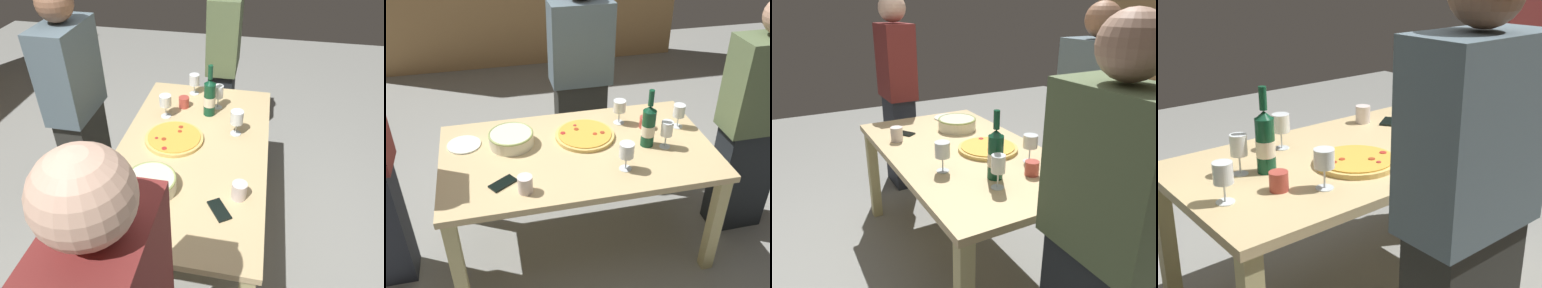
# 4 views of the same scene
# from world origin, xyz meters

# --- Properties ---
(dining_table) EXTENTS (1.60, 0.90, 0.75)m
(dining_table) POSITION_xyz_m (0.00, 0.00, 0.66)
(dining_table) COLOR #D4B982
(dining_table) RESTS_ON ground
(pizza) EXTENTS (0.36, 0.36, 0.03)m
(pizza) POSITION_xyz_m (0.07, 0.13, 0.76)
(pizza) COLOR #E1B962
(pizza) RESTS_ON dining_table
(serving_bowl) EXTENTS (0.27, 0.27, 0.08)m
(serving_bowl) POSITION_xyz_m (-0.38, 0.14, 0.80)
(serving_bowl) COLOR silver
(serving_bowl) RESTS_ON dining_table
(wine_bottle) EXTENTS (0.08, 0.08, 0.36)m
(wine_bottle) POSITION_xyz_m (0.41, -0.04, 0.88)
(wine_bottle) COLOR #10452A
(wine_bottle) RESTS_ON dining_table
(wine_glass_near_pizza) EXTENTS (0.07, 0.07, 0.17)m
(wine_glass_near_pizza) POSITION_xyz_m (0.51, -0.09, 0.87)
(wine_glass_near_pizza) COLOR white
(wine_glass_near_pizza) RESTS_ON dining_table
(wine_glass_by_bottle) EXTENTS (0.08, 0.08, 0.17)m
(wine_glass_by_bottle) POSITION_xyz_m (0.21, -0.24, 0.87)
(wine_glass_by_bottle) COLOR white
(wine_glass_by_bottle) RESTS_ON dining_table
(wine_glass_far_left) EXTENTS (0.07, 0.07, 0.16)m
(wine_glass_far_left) POSITION_xyz_m (0.68, 0.11, 0.86)
(wine_glass_far_left) COLOR white
(wine_glass_far_left) RESTS_ON dining_table
(wine_glass_far_right) EXTENTS (0.08, 0.08, 0.16)m
(wine_glass_far_right) POSITION_xyz_m (0.33, 0.24, 0.86)
(wine_glass_far_right) COLOR white
(wine_glass_far_right) RESTS_ON dining_table
(cup_amber) EXTENTS (0.08, 0.08, 0.09)m
(cup_amber) POSITION_xyz_m (-0.35, -0.31, 0.80)
(cup_amber) COLOR silver
(cup_amber) RESTS_ON dining_table
(cup_ceramic) EXTENTS (0.07, 0.07, 0.08)m
(cup_ceramic) POSITION_xyz_m (0.47, 0.15, 0.79)
(cup_ceramic) COLOR #B5453A
(cup_ceramic) RESTS_ON dining_table
(side_plate) EXTENTS (0.20, 0.20, 0.01)m
(side_plate) POSITION_xyz_m (-0.66, 0.20, 0.76)
(side_plate) COLOR white
(side_plate) RESTS_ON dining_table
(cell_phone) EXTENTS (0.16, 0.14, 0.01)m
(cell_phone) POSITION_xyz_m (-0.46, -0.23, 0.76)
(cell_phone) COLOR black
(cell_phone) RESTS_ON dining_table
(person_host) EXTENTS (0.39, 0.24, 1.67)m
(person_host) POSITION_xyz_m (-1.21, -0.02, 0.85)
(person_host) COLOR #252933
(person_host) RESTS_ON ground
(person_guest_left) EXTENTS (0.44, 0.24, 1.61)m
(person_guest_left) POSITION_xyz_m (0.21, 0.82, 0.81)
(person_guest_left) COLOR #2B2C28
(person_guest_left) RESTS_ON ground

